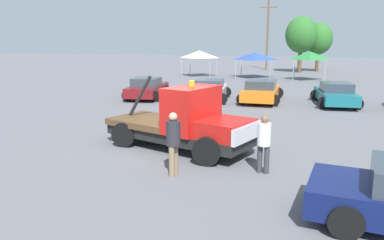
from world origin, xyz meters
The scene contains 14 objects.
ground_plane centered at (0.00, 0.00, 0.00)m, with size 160.00×160.00×0.00m, color slate.
tow_truck centered at (0.31, -0.11, 0.94)m, with size 5.68×3.51×2.51m.
person_near_truck centered at (3.12, -1.64, 0.97)m, with size 0.37×0.37×1.68m.
person_at_hood centered at (0.74, -2.56, 1.04)m, with size 0.40×0.40×1.80m.
parked_car_maroon centered at (-5.80, 10.58, 0.65)m, with size 2.87×4.71×1.34m.
parked_car_silver centered at (-1.61, 10.75, 0.65)m, with size 2.79×4.52×1.34m.
parked_car_orange centered at (1.53, 11.33, 0.65)m, with size 2.53×4.89×1.34m.
parked_car_teal centered at (5.84, 11.27, 0.65)m, with size 2.78×4.82×1.34m.
canopy_tent_white centered at (-6.71, 26.33, 2.30)m, with size 3.10×3.10×2.68m.
canopy_tent_blue centered at (-0.89, 26.48, 2.16)m, with size 3.43×3.43×2.52m.
canopy_tent_green centered at (4.36, 25.43, 2.33)m, with size 2.88×2.88×2.71m.
tree_left centered at (3.30, 34.39, 4.35)m, with size 3.63×3.63×6.48m.
tree_center centered at (5.31, 36.51, 3.92)m, with size 3.27×3.27×5.84m.
utility_pole centered at (-0.88, 37.47, 4.69)m, with size 2.20×0.24×8.85m.
Camera 1 is at (4.14, -11.94, 3.71)m, focal length 35.00 mm.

